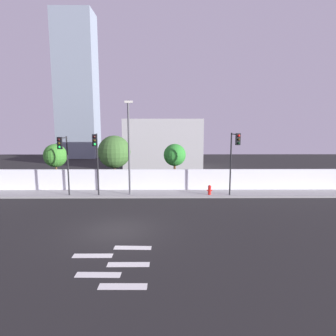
{
  "coord_description": "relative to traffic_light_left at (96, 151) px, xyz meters",
  "views": [
    {
      "loc": [
        2.7,
        -15.87,
        5.97
      ],
      "look_at": [
        2.87,
        6.5,
        2.53
      ],
      "focal_mm": 31.52,
      "sensor_mm": 36.0,
      "label": 1
    }
  ],
  "objects": [
    {
      "name": "ground_plane",
      "position": [
        2.69,
        -6.83,
        -3.78
      ],
      "size": [
        80.0,
        80.0,
        0.0
      ],
      "primitive_type": "plane",
      "color": "black"
    },
    {
      "name": "sidewalk",
      "position": [
        2.69,
        1.37,
        -3.7
      ],
      "size": [
        36.0,
        2.4,
        0.15
      ],
      "primitive_type": "cube",
      "color": "gray",
      "rests_on": "ground"
    },
    {
      "name": "perimeter_wall",
      "position": [
        2.69,
        2.66,
        -2.73
      ],
      "size": [
        36.0,
        0.18,
        1.8
      ],
      "primitive_type": "cube",
      "color": "white",
      "rests_on": "sidewalk"
    },
    {
      "name": "crosswalk_marking",
      "position": [
        3.22,
        -10.93,
        -3.77
      ],
      "size": [
        3.53,
        3.88,
        0.01
      ],
      "color": "silver",
      "rests_on": "ground"
    },
    {
      "name": "traffic_light_left",
      "position": [
        0.0,
        0.0,
        0.0
      ],
      "size": [
        0.4,
        1.63,
        4.98
      ],
      "color": "black",
      "rests_on": "sidewalk"
    },
    {
      "name": "traffic_light_center",
      "position": [
        -2.51,
        -0.01,
        -0.14
      ],
      "size": [
        0.35,
        1.61,
        4.77
      ],
      "color": "black",
      "rests_on": "sidewalk"
    },
    {
      "name": "traffic_light_right",
      "position": [
        10.74,
        0.13,
        0.03
      ],
      "size": [
        0.5,
        1.38,
        5.04
      ],
      "color": "black",
      "rests_on": "sidewalk"
    },
    {
      "name": "street_lamp_curbside",
      "position": [
        2.47,
        0.66,
        0.76
      ],
      "size": [
        0.67,
        2.14,
        7.46
      ],
      "color": "#4C4C51",
      "rests_on": "sidewalk"
    },
    {
      "name": "fire_hydrant",
      "position": [
        8.96,
        0.78,
        -3.2
      ],
      "size": [
        0.44,
        0.26,
        0.79
      ],
      "color": "red",
      "rests_on": "sidewalk"
    },
    {
      "name": "roadside_tree_leftmost",
      "position": [
        -4.68,
        4.04,
        -0.78
      ],
      "size": [
        2.12,
        2.12,
        4.07
      ],
      "color": "brown",
      "rests_on": "ground"
    },
    {
      "name": "roadside_tree_midleft",
      "position": [
        0.7,
        4.04,
        -0.43
      ],
      "size": [
        2.97,
        2.97,
        4.83
      ],
      "color": "brown",
      "rests_on": "ground"
    },
    {
      "name": "roadside_tree_midright",
      "position": [
        6.2,
        4.04,
        -0.74
      ],
      "size": [
        2.02,
        2.02,
        4.07
      ],
      "color": "brown",
      "rests_on": "ground"
    },
    {
      "name": "low_building_distant",
      "position": [
        5.03,
        16.66,
        -0.55
      ],
      "size": [
        10.06,
        6.0,
        6.46
      ],
      "primitive_type": "cube",
      "color": "#AFAFAF",
      "rests_on": "ground"
    },
    {
      "name": "tower_on_skyline",
      "position": [
        -9.64,
        28.66,
        8.19
      ],
      "size": [
        6.5,
        5.0,
        23.94
      ],
      "primitive_type": "cube",
      "color": "gray",
      "rests_on": "ground"
    }
  ]
}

